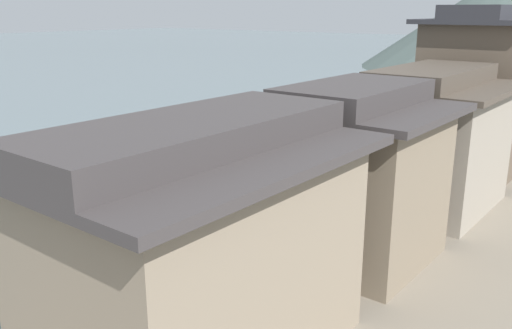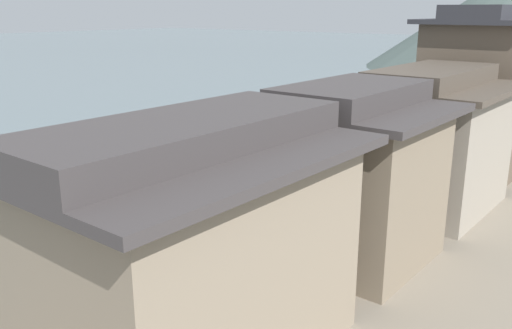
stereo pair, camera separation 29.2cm
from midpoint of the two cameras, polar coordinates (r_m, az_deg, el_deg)
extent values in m
cube|color=#232326|center=(39.16, -4.37, 2.55)|extent=(1.46, 5.06, 0.27)
cube|color=#232326|center=(37.26, -6.45, 2.20)|extent=(0.76, 0.45, 0.24)
cube|color=#232326|center=(41.00, -2.49, 3.55)|extent=(0.76, 0.45, 0.24)
cube|color=#232326|center=(38.92, -3.94, 2.73)|extent=(0.68, 4.47, 0.08)
cube|color=#232326|center=(39.33, -4.81, 2.85)|extent=(0.68, 4.47, 0.08)
ellipsoid|color=#4C6B42|center=(39.09, -4.38, 3.02)|extent=(0.85, 1.10, 0.40)
cube|color=brown|center=(56.74, 18.70, 5.90)|extent=(4.96, 3.00, 0.19)
cube|color=brown|center=(58.30, 17.08, 6.47)|extent=(0.74, 1.07, 0.17)
cube|color=brown|center=(55.18, 20.45, 5.66)|extent=(0.74, 1.07, 0.17)
cube|color=brown|center=(56.35, 18.34, 6.01)|extent=(4.08, 1.84, 0.08)
cube|color=brown|center=(57.10, 19.08, 6.06)|extent=(4.08, 1.84, 0.08)
cube|color=brown|center=(32.92, -7.66, -0.22)|extent=(3.15, 4.86, 0.19)
cube|color=brown|center=(30.79, -9.06, -1.08)|extent=(0.99, 0.74, 0.17)
cube|color=brown|center=(34.98, -6.44, 1.09)|extent=(0.99, 0.74, 0.17)
cube|color=brown|center=(32.73, -6.87, -0.05)|extent=(2.07, 3.98, 0.08)
cube|color=brown|center=(33.04, -8.45, 0.05)|extent=(2.07, 3.98, 0.08)
cube|color=#232326|center=(20.09, -10.39, -11.23)|extent=(1.73, 4.79, 0.19)
cube|color=#232326|center=(21.57, -6.72, -8.55)|extent=(0.90, 0.50, 0.18)
cube|color=#232326|center=(18.57, -14.77, -13.28)|extent=(0.90, 0.50, 0.18)
cube|color=#232326|center=(20.28, -11.38, -10.58)|extent=(0.79, 4.15, 0.08)
cube|color=#232326|center=(19.78, -9.41, -11.19)|extent=(0.79, 4.15, 0.08)
cube|color=#423328|center=(32.13, 9.86, -0.62)|extent=(1.44, 4.08, 0.30)
cube|color=#423328|center=(33.55, 11.66, 0.49)|extent=(0.98, 0.45, 0.27)
cube|color=#423328|center=(30.59, 7.92, -0.83)|extent=(0.98, 0.45, 0.27)
cube|color=#423328|center=(32.34, 9.16, -0.13)|extent=(0.42, 3.49, 0.08)
cube|color=#423328|center=(31.82, 10.60, -0.47)|extent=(0.42, 3.49, 0.08)
ellipsoid|color=#4C6B42|center=(32.01, 9.89, 0.08)|extent=(1.08, 1.42, 0.52)
cube|color=brown|center=(50.48, 20.86, 4.60)|extent=(1.63, 4.68, 0.29)
cube|color=brown|center=(52.36, 21.90, 5.18)|extent=(0.98, 0.48, 0.26)
cube|color=brown|center=(48.52, 19.79, 4.61)|extent=(0.98, 0.48, 0.26)
cube|color=brown|center=(50.65, 20.39, 4.89)|extent=(0.61, 4.06, 0.08)
cube|color=brown|center=(50.25, 21.37, 4.71)|extent=(0.61, 4.06, 0.08)
ellipsoid|color=#4C6B42|center=(50.41, 20.90, 5.05)|extent=(1.10, 1.43, 0.52)
cube|color=brown|center=(61.70, 20.89, 6.47)|extent=(3.83, 1.03, 0.23)
cube|color=brown|center=(62.25, 19.39, 6.89)|extent=(0.38, 0.86, 0.21)
cube|color=brown|center=(61.13, 22.47, 6.44)|extent=(0.38, 0.86, 0.21)
cube|color=brown|center=(61.27, 20.77, 6.57)|extent=(3.31, 0.15, 0.08)
cube|color=brown|center=(62.08, 21.04, 6.65)|extent=(3.31, 0.15, 0.08)
cube|color=gray|center=(13.66, -6.88, -9.84)|extent=(5.25, 7.47, 5.20)
cube|color=#6E6151|center=(15.75, -14.60, -6.66)|extent=(0.70, 7.47, 0.16)
cube|color=#3D3838|center=(12.72, -7.29, 1.26)|extent=(6.15, 8.37, 0.24)
cube|color=#3D3838|center=(12.61, -7.36, 3.33)|extent=(3.15, 8.37, 0.70)
cube|color=#7F705B|center=(19.30, 9.43, -2.12)|extent=(5.41, 4.92, 5.20)
cube|color=brown|center=(20.86, 2.11, -0.53)|extent=(0.70, 4.92, 0.16)
cube|color=#3D3838|center=(18.64, 9.81, 5.85)|extent=(6.31, 5.82, 0.24)
cube|color=#3D3838|center=(18.57, 9.88, 7.28)|extent=(3.24, 5.82, 0.70)
cube|color=gray|center=(25.32, 17.19, 1.72)|extent=(5.52, 6.32, 5.20)
cube|color=gray|center=(26.55, 10.97, 2.79)|extent=(0.70, 6.32, 0.16)
cube|color=#4C4238|center=(24.83, 17.71, 7.81)|extent=(6.42, 7.22, 0.24)
cube|color=#4C4238|center=(24.77, 17.80, 8.89)|extent=(3.31, 7.22, 0.70)
cube|color=brown|center=(32.10, 22.01, 6.54)|extent=(5.09, 5.70, 7.80)
cube|color=#4D4135|center=(33.23, 17.01, 5.01)|extent=(0.70, 5.70, 0.16)
cube|color=#4D4135|center=(32.87, 17.38, 9.45)|extent=(0.70, 5.70, 0.16)
cube|color=#2D2D33|center=(31.77, 22.78, 13.69)|extent=(5.99, 6.60, 0.24)
cube|color=#2D2D33|center=(31.77, 22.87, 14.53)|extent=(3.05, 6.60, 0.70)
cube|color=gray|center=(39.35, 24.38, 5.90)|extent=(4.27, 6.83, 5.20)
cube|color=#6E6151|center=(40.02, 20.93, 6.41)|extent=(0.70, 6.83, 0.16)
cube|color=#2D2D33|center=(39.04, 24.84, 9.82)|extent=(5.17, 7.73, 0.24)
cube|color=#2D2D33|center=(39.00, 24.92, 10.50)|extent=(2.56, 7.73, 0.70)
cylinder|color=#473828|center=(17.92, -9.39, -11.22)|extent=(0.20, 0.20, 0.79)
cylinder|color=#473828|center=(26.20, 9.15, -2.15)|extent=(0.20, 0.20, 0.93)
camera|label=1|loc=(0.15, -90.30, -0.09)|focal=38.11mm
camera|label=2|loc=(0.15, 89.70, 0.09)|focal=38.11mm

